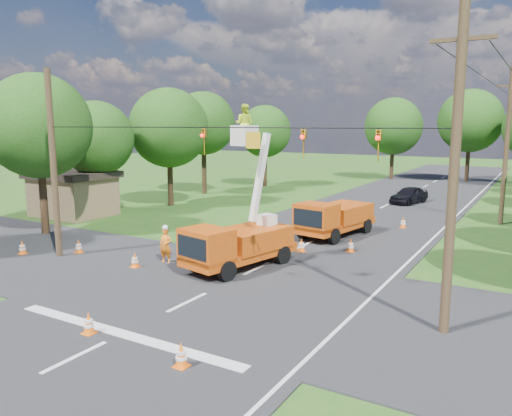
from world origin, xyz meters
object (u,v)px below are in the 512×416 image
Objects in this scene: traffic_cone_0 at (89,323)px; traffic_cone_6 at (22,248)px; bucket_truck at (238,235)px; traffic_cone_5 at (79,246)px; tree_far_a at (393,126)px; distant_car at (409,195)px; ground_worker at (166,246)px; traffic_cone_3 at (351,245)px; tree_left_b at (38,126)px; tree_far_b at (470,121)px; shed at (73,193)px; pole_right_near at (454,169)px; traffic_cone_4 at (135,260)px; traffic_cone_7 at (403,223)px; tree_left_f at (265,131)px; traffic_cone_1 at (181,355)px; second_truck at (334,218)px; tree_left_c at (96,139)px; pole_left at (53,165)px; traffic_cone_2 at (301,245)px; tree_left_e at (203,124)px; tree_left_d at (169,128)px; pole_right_mid at (507,145)px.

traffic_cone_0 is 11.58m from traffic_cone_6.
traffic_cone_5 is at bearing -154.67° from bucket_truck.
distant_car is at bearing -70.24° from tree_far_a.
traffic_cone_6 is (-7.20, -2.44, -0.48)m from ground_worker.
tree_far_a is (-4.06, 48.67, 5.83)m from traffic_cone_0.
traffic_cone_3 is at bearing 31.30° from traffic_cone_5.
tree_left_b is 0.90× the size of tree_far_b.
distant_car is 0.40× the size of tree_far_b.
shed is at bearing -110.38° from tree_far_a.
traffic_cone_6 is 10.99m from shed.
traffic_cone_4 is at bearing 178.17° from pole_right_near.
bucket_truck is 13.40m from traffic_cone_7.
shed reaches higher than traffic_cone_0.
traffic_cone_7 is 0.07× the size of tree_far_b.
tree_left_f is at bearing -127.01° from tree_far_a.
tree_left_f is 0.88× the size of tree_far_a.
traffic_cone_7 is (0.77, 7.40, 0.00)m from traffic_cone_3.
tree_far_a is (13.00, 35.00, 4.57)m from shed.
traffic_cone_1 is 49.90m from tree_far_a.
tree_left_c reaches higher than second_truck.
traffic_cone_1 is 10.04m from traffic_cone_4.
traffic_cone_0 is 11.08m from pole_left.
traffic_cone_2 is 9.11m from traffic_cone_7.
second_truck is at bearing 46.19° from traffic_cone_5.
second_truck is at bearing -32.65° from tree_left_e.
tree_far_b reaches higher than traffic_cone_1.
traffic_cone_1 is at bearing -49.47° from tree_left_d.
traffic_cone_5 is at bearing -95.61° from tree_far_a.
traffic_cone_1 is at bearing -37.59° from tree_left_c.
tree_left_d is (-14.06, 20.67, 5.77)m from traffic_cone_0.
shed is at bearing 176.21° from traffic_cone_2.
shed is (-8.87, 7.12, 1.26)m from traffic_cone_5.
second_truck is 8.45× the size of traffic_cone_5.
shed is at bearing -98.28° from tree_left_f.
tree_left_f reaches higher than ground_worker.
tree_far_b is at bearing 59.04° from tree_left_d.
second_truck is at bearing 6.44° from tree_left_c.
ground_worker is 0.16× the size of tree_far_b.
traffic_cone_4 is at bearing -129.87° from traffic_cone_2.
traffic_cone_1 is at bearing -39.24° from traffic_cone_4.
pole_right_mid reaches higher than ground_worker.
traffic_cone_3 is at bearing 91.25° from traffic_cone_1.
traffic_cone_4 is 0.13× the size of shed.
ground_worker is 0.18× the size of tree_left_b.
tree_left_e reaches higher than traffic_cone_0.
traffic_cone_4 is (-5.31, -6.35, 0.00)m from traffic_cone_2.
bucket_truck is 10.32m from pole_right_near.
ground_worker reaches higher than traffic_cone_1.
bucket_truck is 10.26× the size of traffic_cone_0.
pole_right_near reaches higher than tree_left_c.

